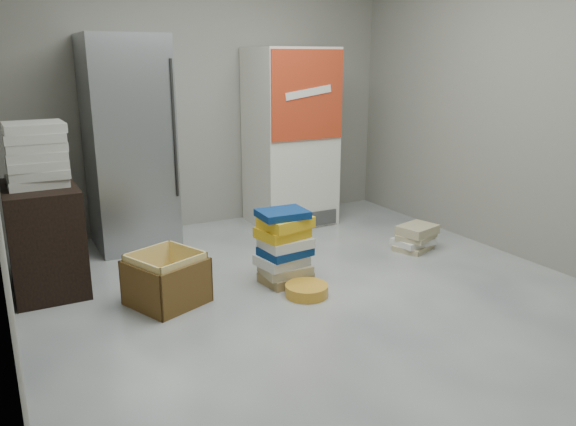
# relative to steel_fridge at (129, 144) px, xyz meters

# --- Properties ---
(ground) EXTENTS (5.00, 5.00, 0.00)m
(ground) POSITION_rel_steel_fridge_xyz_m (0.90, -2.13, -0.95)
(ground) COLOR beige
(ground) RESTS_ON ground
(room_shell) EXTENTS (4.04, 5.04, 2.82)m
(room_shell) POSITION_rel_steel_fridge_xyz_m (0.90, -2.13, 0.85)
(room_shell) COLOR gray
(room_shell) RESTS_ON ground
(steel_fridge) EXTENTS (0.70, 0.72, 1.90)m
(steel_fridge) POSITION_rel_steel_fridge_xyz_m (0.00, 0.00, 0.00)
(steel_fridge) COLOR #A0A2A7
(steel_fridge) RESTS_ON ground
(coke_cooler) EXTENTS (0.80, 0.73, 1.80)m
(coke_cooler) POSITION_rel_steel_fridge_xyz_m (1.65, -0.01, -0.05)
(coke_cooler) COLOR silver
(coke_cooler) RESTS_ON ground
(wood_shelf) EXTENTS (0.50, 0.80, 0.80)m
(wood_shelf) POSITION_rel_steel_fridge_xyz_m (-0.83, -0.73, -0.55)
(wood_shelf) COLOR black
(wood_shelf) RESTS_ON ground
(supply_box_stack) EXTENTS (0.43, 0.42, 0.45)m
(supply_box_stack) POSITION_rel_steel_fridge_xyz_m (-0.82, -0.72, 0.08)
(supply_box_stack) COLOR beige
(supply_box_stack) RESTS_ON wood_shelf
(phonebook_stack_main) EXTENTS (0.44, 0.37, 0.59)m
(phonebook_stack_main) POSITION_rel_steel_fridge_xyz_m (0.80, -1.49, -0.66)
(phonebook_stack_main) COLOR #977F51
(phonebook_stack_main) RESTS_ON ground
(phonebook_stack_side) EXTENTS (0.43, 0.38, 0.23)m
(phonebook_stack_side) POSITION_rel_steel_fridge_xyz_m (2.22, -1.36, -0.83)
(phonebook_stack_side) COLOR tan
(phonebook_stack_side) RESTS_ON ground
(cardboard_box) EXTENTS (0.60, 0.60, 0.37)m
(cardboard_box) POSITION_rel_steel_fridge_xyz_m (-0.12, -1.43, -0.80)
(cardboard_box) COLOR yellow
(cardboard_box) RESTS_ON ground
(bucket_lid) EXTENTS (0.38, 0.38, 0.08)m
(bucket_lid) POSITION_rel_steel_fridge_xyz_m (0.83, -1.79, -0.91)
(bucket_lid) COLOR gold
(bucket_lid) RESTS_ON ground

